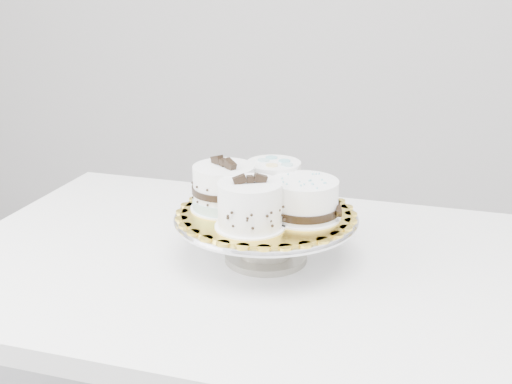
% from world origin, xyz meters
% --- Properties ---
extents(table, '(1.15, 0.79, 0.75)m').
position_xyz_m(table, '(0.12, 0.23, 0.66)').
color(table, white).
rests_on(table, floor).
extents(cake_stand, '(0.33, 0.33, 0.09)m').
position_xyz_m(cake_stand, '(0.15, 0.23, 0.81)').
color(cake_stand, gray).
rests_on(cake_stand, table).
extents(cake_board, '(0.36, 0.36, 0.00)m').
position_xyz_m(cake_board, '(0.15, 0.23, 0.84)').
color(cake_board, gold).
rests_on(cake_board, cake_stand).
extents(cake_swirl, '(0.15, 0.15, 0.10)m').
position_xyz_m(cake_swirl, '(0.14, 0.15, 0.88)').
color(cake_swirl, white).
rests_on(cake_swirl, cake_board).
extents(cake_banded, '(0.16, 0.16, 0.10)m').
position_xyz_m(cake_banded, '(0.07, 0.23, 0.88)').
color(cake_banded, white).
rests_on(cake_banded, cake_board).
extents(cake_dots, '(0.12, 0.12, 0.08)m').
position_xyz_m(cake_dots, '(0.15, 0.29, 0.88)').
color(cake_dots, white).
rests_on(cake_dots, cake_board).
extents(cake_ribbon, '(0.14, 0.14, 0.07)m').
position_xyz_m(cake_ribbon, '(0.22, 0.22, 0.88)').
color(cake_ribbon, white).
rests_on(cake_ribbon, cake_board).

